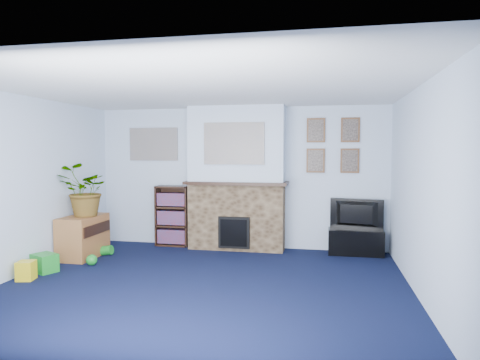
% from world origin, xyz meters
% --- Properties ---
extents(floor, '(5.00, 4.50, 0.01)m').
position_xyz_m(floor, '(0.00, 0.00, 0.00)').
color(floor, black).
rests_on(floor, ground).
extents(ceiling, '(5.00, 4.50, 0.01)m').
position_xyz_m(ceiling, '(0.00, 0.00, 2.40)').
color(ceiling, white).
rests_on(ceiling, wall_back).
extents(wall_back, '(5.00, 0.04, 2.40)m').
position_xyz_m(wall_back, '(0.00, 2.25, 1.20)').
color(wall_back, silver).
rests_on(wall_back, ground).
extents(wall_front, '(5.00, 0.04, 2.40)m').
position_xyz_m(wall_front, '(0.00, -2.25, 1.20)').
color(wall_front, silver).
rests_on(wall_front, ground).
extents(wall_left, '(0.04, 4.50, 2.40)m').
position_xyz_m(wall_left, '(-2.50, 0.00, 1.20)').
color(wall_left, silver).
rests_on(wall_left, ground).
extents(wall_right, '(0.04, 4.50, 2.40)m').
position_xyz_m(wall_right, '(2.50, 0.00, 1.20)').
color(wall_right, silver).
rests_on(wall_right, ground).
extents(chimney_breast, '(1.72, 0.50, 2.40)m').
position_xyz_m(chimney_breast, '(0.00, 2.05, 1.18)').
color(chimney_breast, brown).
rests_on(chimney_breast, ground).
extents(collage_main, '(1.00, 0.03, 0.68)m').
position_xyz_m(collage_main, '(0.00, 1.84, 1.78)').
color(collage_main, gray).
rests_on(collage_main, chimney_breast).
extents(collage_left, '(0.90, 0.03, 0.58)m').
position_xyz_m(collage_left, '(-1.55, 2.23, 1.78)').
color(collage_left, gray).
rests_on(collage_left, wall_back).
extents(portrait_tl, '(0.30, 0.03, 0.40)m').
position_xyz_m(portrait_tl, '(1.30, 2.23, 2.00)').
color(portrait_tl, brown).
rests_on(portrait_tl, wall_back).
extents(portrait_tr, '(0.30, 0.03, 0.40)m').
position_xyz_m(portrait_tr, '(1.85, 2.23, 2.00)').
color(portrait_tr, brown).
rests_on(portrait_tr, wall_back).
extents(portrait_bl, '(0.30, 0.03, 0.40)m').
position_xyz_m(portrait_bl, '(1.30, 2.23, 1.50)').
color(portrait_bl, brown).
rests_on(portrait_bl, wall_back).
extents(portrait_br, '(0.30, 0.03, 0.40)m').
position_xyz_m(portrait_br, '(1.85, 2.23, 1.50)').
color(portrait_br, brown).
rests_on(portrait_br, wall_back).
extents(tv_stand, '(0.86, 0.36, 0.41)m').
position_xyz_m(tv_stand, '(1.95, 2.03, 0.22)').
color(tv_stand, black).
rests_on(tv_stand, ground).
extents(television, '(0.85, 0.26, 0.48)m').
position_xyz_m(television, '(1.95, 2.05, 0.65)').
color(television, black).
rests_on(television, tv_stand).
extents(bookshelf, '(0.58, 0.28, 1.05)m').
position_xyz_m(bookshelf, '(-1.15, 2.11, 0.50)').
color(bookshelf, black).
rests_on(bookshelf, ground).
extents(sideboard, '(0.46, 0.83, 0.65)m').
position_xyz_m(sideboard, '(-2.24, 1.04, 0.35)').
color(sideboard, '#9B6031').
rests_on(sideboard, ground).
extents(potted_plant, '(0.96, 0.97, 0.81)m').
position_xyz_m(potted_plant, '(-2.19, 0.99, 1.05)').
color(potted_plant, '#26661E').
rests_on(potted_plant, sideboard).
extents(mantel_clock, '(0.10, 0.06, 0.14)m').
position_xyz_m(mantel_clock, '(0.00, 2.00, 1.22)').
color(mantel_clock, gold).
rests_on(mantel_clock, chimney_breast).
extents(mantel_candle, '(0.05, 0.05, 0.17)m').
position_xyz_m(mantel_candle, '(0.22, 2.00, 1.23)').
color(mantel_candle, '#B2BFC6').
rests_on(mantel_candle, chimney_breast).
extents(mantel_teddy, '(0.13, 0.13, 0.13)m').
position_xyz_m(mantel_teddy, '(-0.49, 2.00, 1.22)').
color(mantel_teddy, slate).
rests_on(mantel_teddy, chimney_breast).
extents(mantel_can, '(0.06, 0.06, 0.12)m').
position_xyz_m(mantel_can, '(0.64, 2.00, 1.21)').
color(mantel_can, yellow).
rests_on(mantel_can, chimney_breast).
extents(green_crate, '(0.39, 0.36, 0.25)m').
position_xyz_m(green_crate, '(-2.30, 0.17, 0.14)').
color(green_crate, '#198C26').
rests_on(green_crate, ground).
extents(toy_ball, '(0.16, 0.16, 0.16)m').
position_xyz_m(toy_ball, '(-1.85, 0.61, 0.09)').
color(toy_ball, '#198C26').
rests_on(toy_ball, ground).
extents(toy_block, '(0.24, 0.24, 0.25)m').
position_xyz_m(toy_block, '(-2.30, -0.20, 0.11)').
color(toy_block, yellow).
rests_on(toy_block, ground).
extents(toy_tube, '(0.34, 0.15, 0.19)m').
position_xyz_m(toy_tube, '(-2.01, 1.20, 0.07)').
color(toy_tube, '#198C26').
rests_on(toy_tube, ground).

